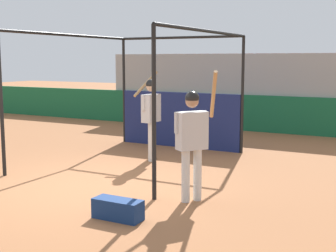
{
  "coord_description": "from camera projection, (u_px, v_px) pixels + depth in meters",
  "views": [
    {
      "loc": [
        5.0,
        -6.22,
        2.18
      ],
      "look_at": [
        1.03,
        1.32,
        0.96
      ],
      "focal_mm": 50.0,
      "sensor_mm": 36.0,
      "label": 1
    }
  ],
  "objects": [
    {
      "name": "ground_plane",
      "position": [
        80.0,
        187.0,
        8.06
      ],
      "size": [
        60.0,
        60.0,
        0.0
      ],
      "primitive_type": "plane",
      "color": "#935B38"
    },
    {
      "name": "outfield_wall",
      "position": [
        231.0,
        112.0,
        14.56
      ],
      "size": [
        24.0,
        0.12,
        1.1
      ],
      "color": "#196038",
      "rests_on": "ground"
    },
    {
      "name": "bleacher_section",
      "position": [
        245.0,
        89.0,
        15.57
      ],
      "size": [
        8.7,
        2.4,
        2.38
      ],
      "color": "#9E9E99",
      "rests_on": "ground"
    },
    {
      "name": "batting_cage",
      "position": [
        164.0,
        100.0,
        10.88
      ],
      "size": [
        3.33,
        4.23,
        2.74
      ],
      "color": "black",
      "rests_on": "ground"
    },
    {
      "name": "player_batter",
      "position": [
        151.0,
        111.0,
        10.08
      ],
      "size": [
        0.53,
        0.94,
        1.92
      ],
      "rotation": [
        0.0,
        0.0,
        1.53
      ],
      "color": "silver",
      "rests_on": "ground"
    },
    {
      "name": "player_waiting",
      "position": [
        192.0,
        135.0,
        7.12
      ],
      "size": [
        0.61,
        0.8,
        2.02
      ],
      "rotation": [
        0.0,
        0.0,
        0.94
      ],
      "color": "silver",
      "rests_on": "ground"
    },
    {
      "name": "equipment_bag",
      "position": [
        118.0,
        209.0,
        6.42
      ],
      "size": [
        0.7,
        0.28,
        0.28
      ],
      "color": "navy",
      "rests_on": "ground"
    }
  ]
}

